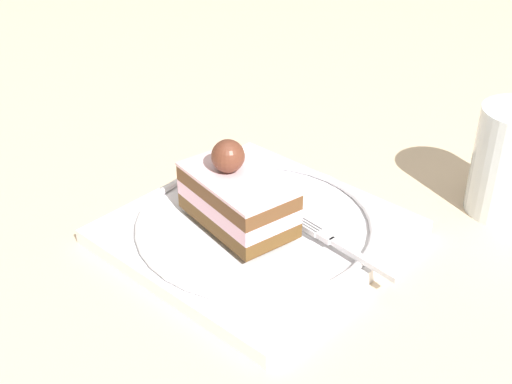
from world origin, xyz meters
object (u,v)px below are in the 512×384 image
dessert_plate (256,229)px  whipped_cream_dollop (233,160)px  drink_glass_near (511,168)px  fork (341,246)px  cake_slice (235,197)px

dessert_plate → whipped_cream_dollop: size_ratio=7.75×
whipped_cream_dollop → drink_glass_near: size_ratio=0.32×
drink_glass_near → fork: bearing=-10.0°
cake_slice → fork: size_ratio=0.97×
cake_slice → drink_glass_near: drink_glass_near is taller
drink_glass_near → whipped_cream_dollop: bearing=-45.9°
whipped_cream_dollop → drink_glass_near: (-0.19, 0.20, 0.01)m
cake_slice → whipped_cream_dollop: size_ratio=3.23×
drink_glass_near → dessert_plate: bearing=-27.4°
cake_slice → fork: (-0.05, 0.09, -0.02)m
whipped_cream_dollop → fork: whipped_cream_dollop is taller
cake_slice → fork: 0.11m
dessert_plate → drink_glass_near: bearing=152.6°
fork → drink_glass_near: drink_glass_near is taller
cake_slice → whipped_cream_dollop: (-0.05, -0.07, -0.01)m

